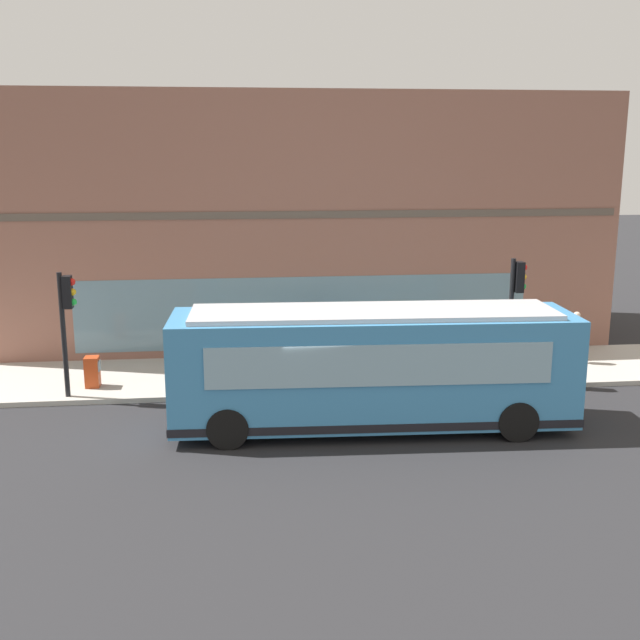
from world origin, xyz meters
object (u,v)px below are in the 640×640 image
Objects in this scene: pedestrian_near_building_entrance at (319,329)px; newspaper_vending_box at (92,372)px; traffic_light_near_corner at (516,296)px; fire_hydrant at (301,367)px; city_bus_nearside at (372,369)px; pedestrian_by_light_pole at (576,333)px; traffic_light_down_block at (67,311)px.

pedestrian_near_building_entrance reaches higher than newspaper_vending_box.
traffic_light_near_corner is 5.00× the size of fire_hydrant.
city_bus_nearside is 8.89m from pedestrian_by_light_pole.
pedestrian_near_building_entrance is at bearing -67.05° from traffic_light_down_block.
traffic_light_near_corner reaches higher than city_bus_nearside.
pedestrian_near_building_entrance is 7.29m from newspaper_vending_box.
pedestrian_near_building_entrance is at bearing 6.23° from city_bus_nearside.
pedestrian_by_light_pole is at bearing -99.45° from pedestrian_near_building_entrance.
traffic_light_down_block reaches higher than fire_hydrant.
pedestrian_by_light_pole reaches higher than fire_hydrant.
traffic_light_near_corner is 6.69m from fire_hydrant.
pedestrian_by_light_pole is at bearing -86.56° from newspaper_vending_box.
newspaper_vending_box is at bearing 63.26° from city_bus_nearside.
fire_hydrant is 0.42× the size of pedestrian_near_building_entrance.
traffic_light_down_block is 2.01× the size of pedestrian_near_building_entrance.
traffic_light_near_corner is at bearing -89.81° from traffic_light_down_block.
pedestrian_by_light_pole is 1.88× the size of newspaper_vending_box.
pedestrian_near_building_entrance reaches higher than fire_hydrant.
traffic_light_down_block is at bearing 69.55° from city_bus_nearside.
pedestrian_near_building_entrance is 1.95× the size of newspaper_vending_box.
newspaper_vending_box is (3.81, 7.57, -0.95)m from city_bus_nearside.
city_bus_nearside is 2.74× the size of traffic_light_near_corner.
fire_hydrant is (3.99, 1.44, -1.04)m from city_bus_nearside.
pedestrian_by_light_pole reaches higher than newspaper_vending_box.
pedestrian_by_light_pole is (1.70, -2.73, -1.61)m from traffic_light_near_corner.
fire_hydrant is at bearing 19.87° from city_bus_nearside.
traffic_light_near_corner is 12.79m from traffic_light_down_block.
traffic_light_near_corner is at bearing -98.80° from fire_hydrant.
pedestrian_by_light_pole is (4.72, -7.52, -0.43)m from city_bus_nearside.
traffic_light_down_block reaches higher than city_bus_nearside.
city_bus_nearside is 6.13m from pedestrian_near_building_entrance.
fire_hydrant is at bearing -88.37° from newspaper_vending_box.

